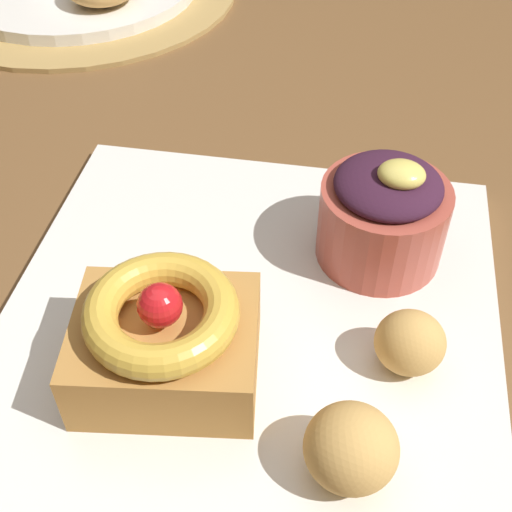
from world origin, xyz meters
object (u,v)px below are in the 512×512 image
at_px(cake_slice, 165,339).
at_px(berry_ramekin, 384,214).
at_px(front_plate, 250,318).
at_px(fritter_front, 410,343).
at_px(fritter_middle, 351,448).

height_order(cake_slice, berry_ramekin, berry_ramekin).
bearing_deg(cake_slice, berry_ramekin, 46.68).
distance_m(front_plate, cake_slice, 0.07).
bearing_deg(cake_slice, fritter_front, 12.73).
height_order(berry_ramekin, fritter_front, berry_ramekin).
bearing_deg(berry_ramekin, fritter_middle, -92.70).
distance_m(cake_slice, fritter_front, 0.13).
relative_size(front_plate, cake_slice, 2.79).
distance_m(front_plate, fritter_middle, 0.12).
bearing_deg(fritter_front, berry_ramekin, 102.80).
xyz_separation_m(front_plate, fritter_middle, (0.07, -0.09, 0.03)).
bearing_deg(berry_ramekin, front_plate, -138.58).
height_order(cake_slice, fritter_middle, cake_slice).
xyz_separation_m(cake_slice, fritter_middle, (0.10, -0.04, -0.01)).
distance_m(fritter_front, fritter_middle, 0.08).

